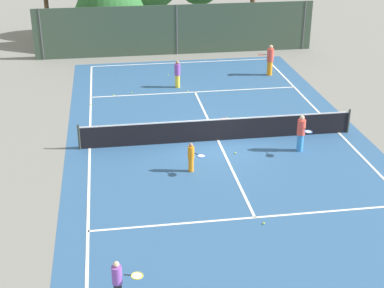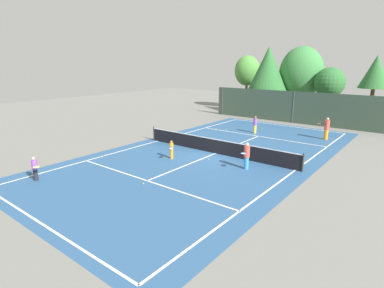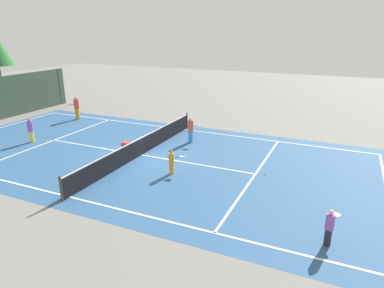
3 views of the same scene
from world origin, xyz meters
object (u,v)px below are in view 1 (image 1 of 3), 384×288
Objects in this scene: tennis_ball_4 at (235,153)px; tennis_ball_8 at (131,93)px; tennis_ball_7 at (187,91)px; player_0 at (270,60)px; player_4 at (301,133)px; tennis_ball_2 at (114,95)px; player_2 at (118,281)px; tennis_ball_3 at (274,72)px; tennis_ball_6 at (91,105)px; player_1 at (177,74)px; ball_crate at (225,123)px; tennis_ball_5 at (264,223)px; player_3 at (192,157)px; tennis_ball_1 at (168,75)px; tennis_ball_0 at (241,131)px.

tennis_ball_8 is at bearing 114.99° from tennis_ball_4.
player_0 is at bearing 23.12° from tennis_ball_7.
player_4 is 23.87× the size of tennis_ball_2.
player_2 is (-9.36, -18.68, -0.25)m from player_0.
tennis_ball_3 is at bearing 15.58° from tennis_ball_8.
tennis_ball_6 is at bearing 141.89° from player_4.
tennis_ball_2 is at bearing -164.34° from tennis_ball_3.
player_0 reaches higher than player_2.
tennis_ball_4 is at bearing -65.01° from tennis_ball_8.
player_1 is 0.95× the size of player_4.
tennis_ball_5 is (-0.44, -8.30, -0.15)m from ball_crate.
tennis_ball_7 is (-5.13, -2.19, -0.89)m from player_0.
player_4 is at bearing 14.01° from player_3.
player_0 reaches higher than tennis_ball_1.
tennis_ball_3 is at bearing 24.97° from tennis_ball_7.
player_2 is (-3.80, -17.29, -0.10)m from player_1.
tennis_ball_6 is at bearing 146.03° from tennis_ball_0.
ball_crate is at bearing 62.34° from player_3.
player_3 is at bearing -118.85° from player_0.
player_3 is 18.01× the size of tennis_ball_6.
player_4 reaches higher than tennis_ball_3.
player_4 is 6.12m from tennis_ball_5.
tennis_ball_6 is (-10.63, -3.89, 0.00)m from tennis_ball_3.
tennis_ball_3 is 16.71m from tennis_ball_5.
player_2 is 16.43m from tennis_ball_2.
player_0 is at bearing 81.28° from player_4.
tennis_ball_0 is 1.00× the size of tennis_ball_7.
player_3 is 9.37m from tennis_ball_7.
player_0 is at bearing 63.37° from player_2.
tennis_ball_2 is (-3.23, -3.03, 0.00)m from tennis_ball_1.
tennis_ball_1 is 6.14m from tennis_ball_6.
player_2 reaches higher than tennis_ball_7.
tennis_ball_4 is 8.03m from tennis_ball_7.
tennis_ball_5 is at bearing -85.57° from tennis_ball_1.
tennis_ball_4 is 1.00× the size of tennis_ball_8.
tennis_ball_0 is (2.00, -6.61, -0.73)m from player_1.
player_2 reaches higher than player_3.
player_1 is at bearing -165.94° from player_0.
tennis_ball_0 is at bearing -113.97° from player_0.
tennis_ball_2 is 3.92m from tennis_ball_7.
player_3 is 18.01× the size of tennis_ball_2.
tennis_ball_5 is at bearing -92.82° from tennis_ball_4.
player_2 is 7.83m from player_3.
tennis_ball_0 and tennis_ball_6 have the same top height.
player_3 reaches higher than tennis_ball_8.
ball_crate is 6.45× the size of tennis_ball_6.
player_1 is at bearing 94.04° from tennis_ball_5.
player_3 is 18.01× the size of tennis_ball_5.
player_3 is at bearing -165.99° from player_4.
player_1 reaches higher than ball_crate.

